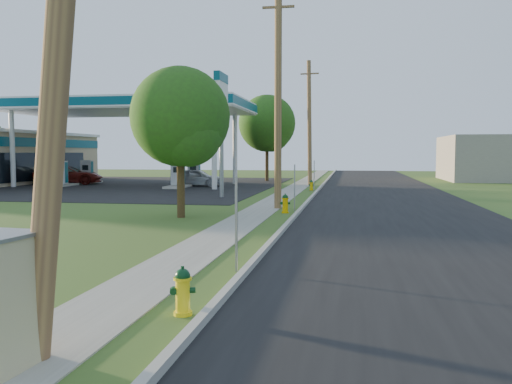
% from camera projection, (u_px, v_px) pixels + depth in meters
% --- Properties ---
extents(ground_plane, '(140.00, 140.00, 0.00)m').
position_uv_depth(ground_plane, '(153.00, 338.00, 7.29)').
color(ground_plane, '#425C1F').
rests_on(ground_plane, ground).
extents(road, '(8.00, 120.00, 0.02)m').
position_uv_depth(road, '(414.00, 235.00, 16.33)').
color(road, black).
rests_on(road, ground).
extents(curb, '(0.15, 120.00, 0.15)m').
position_uv_depth(curb, '(283.00, 230.00, 17.02)').
color(curb, '#A5A197').
rests_on(curb, ground).
extents(sidewalk, '(1.50, 120.00, 0.03)m').
position_uv_depth(sidewalk, '(228.00, 230.00, 17.33)').
color(sidewalk, gray).
rests_on(sidewalk, ground).
extents(forecourt, '(26.00, 28.00, 0.02)m').
position_uv_depth(forecourt, '(105.00, 185.00, 41.49)').
color(forecourt, black).
rests_on(forecourt, ground).
extents(utility_pole_mid, '(1.40, 0.32, 9.80)m').
position_uv_depth(utility_pole_mid, '(278.00, 97.00, 23.74)').
color(utility_pole_mid, brown).
rests_on(utility_pole_mid, ground).
extents(utility_pole_far, '(1.40, 0.32, 9.50)m').
position_uv_depth(utility_pole_far, '(309.00, 123.00, 41.43)').
color(utility_pole_far, brown).
rests_on(utility_pole_far, ground).
extents(sign_post_near, '(0.05, 0.04, 2.00)m').
position_uv_depth(sign_post_near, '(236.00, 224.00, 11.30)').
color(sign_post_near, gray).
rests_on(sign_post_near, ground).
extents(sign_post_mid, '(0.05, 0.04, 2.00)m').
position_uv_depth(sign_post_mid, '(295.00, 188.00, 22.89)').
color(sign_post_mid, gray).
rests_on(sign_post_mid, ground).
extents(sign_post_far, '(0.05, 0.04, 2.00)m').
position_uv_depth(sign_post_far, '(314.00, 176.00, 34.88)').
color(sign_post_far, gray).
rests_on(sign_post_far, ground).
extents(gas_canopy, '(18.18, 9.18, 6.40)m').
position_uv_depth(gas_canopy, '(128.00, 107.00, 40.72)').
color(gas_canopy, silver).
rests_on(gas_canopy, ground).
extents(fuel_pump_nw, '(1.20, 3.20, 1.90)m').
position_uv_depth(fuel_pump_nw, '(61.00, 177.00, 39.91)').
color(fuel_pump_nw, '#A5A197').
rests_on(fuel_pump_nw, ground).
extents(fuel_pump_ne, '(1.20, 3.20, 1.90)m').
position_uv_depth(fuel_pump_ne, '(178.00, 178.00, 38.35)').
color(fuel_pump_ne, '#A5A197').
rests_on(fuel_pump_ne, ground).
extents(fuel_pump_sw, '(1.20, 3.20, 1.90)m').
position_uv_depth(fuel_pump_sw, '(87.00, 175.00, 43.84)').
color(fuel_pump_sw, '#A5A197').
rests_on(fuel_pump_sw, ground).
extents(fuel_pump_se, '(1.20, 3.20, 1.90)m').
position_uv_depth(fuel_pump_se, '(194.00, 175.00, 42.28)').
color(fuel_pump_se, '#A5A197').
rests_on(fuel_pump_se, ground).
extents(price_pylon, '(0.34, 2.04, 6.85)m').
position_uv_depth(price_pylon, '(221.00, 99.00, 29.78)').
color(price_pylon, gray).
rests_on(price_pylon, ground).
extents(tree_verge, '(3.80, 3.80, 5.76)m').
position_uv_depth(tree_verge, '(182.00, 121.00, 20.47)').
color(tree_verge, '#322411').
rests_on(tree_verge, ground).
extents(tree_lot, '(4.99, 4.99, 7.56)m').
position_uv_depth(tree_lot, '(268.00, 126.00, 47.28)').
color(tree_lot, '#322411').
rests_on(tree_lot, ground).
extents(hydrant_near, '(0.40, 0.35, 0.76)m').
position_uv_depth(hydrant_near, '(183.00, 291.00, 8.28)').
color(hydrant_near, yellow).
rests_on(hydrant_near, ground).
extents(hydrant_mid, '(0.42, 0.37, 0.81)m').
position_uv_depth(hydrant_mid, '(285.00, 204.00, 22.35)').
color(hydrant_mid, '#F0B202').
rests_on(hydrant_mid, ground).
extents(hydrant_far, '(0.36, 0.32, 0.70)m').
position_uv_depth(hydrant_far, '(311.00, 185.00, 35.87)').
color(hydrant_far, '#DCAF08').
rests_on(hydrant_far, ground).
extents(car_red, '(5.65, 3.75, 1.44)m').
position_uv_depth(car_red, '(69.00, 175.00, 42.72)').
color(car_red, maroon).
rests_on(car_red, ground).
extents(car_silver, '(3.90, 1.60, 1.33)m').
position_uv_depth(car_silver, '(197.00, 177.00, 40.22)').
color(car_silver, '#B8BBBF').
rests_on(car_silver, ground).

